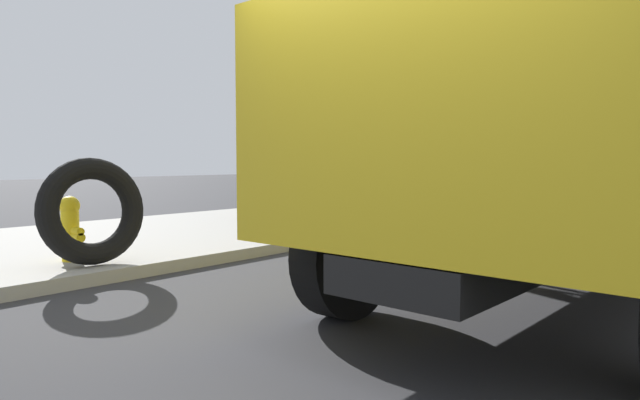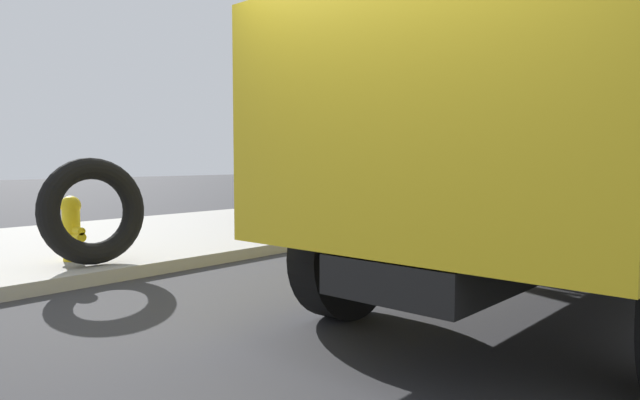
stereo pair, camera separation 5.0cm
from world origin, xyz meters
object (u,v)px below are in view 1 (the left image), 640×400
at_px(fire_hydrant, 71,227).
at_px(dump_truck_yellow, 593,135).
at_px(loose_tire, 92,211).
at_px(bare_tree, 264,90).

bearing_deg(fire_hydrant, dump_truck_yellow, -57.41).
height_order(loose_tire, dump_truck_yellow, dump_truck_yellow).
height_order(dump_truck_yellow, bare_tree, bare_tree).
distance_m(dump_truck_yellow, bare_tree, 7.46).
relative_size(loose_tire, dump_truck_yellow, 0.17).
relative_size(fire_hydrant, bare_tree, 0.15).
distance_m(fire_hydrant, dump_truck_yellow, 5.93).
xyz_separation_m(fire_hydrant, bare_tree, (5.23, 2.14, 2.27)).
bearing_deg(loose_tire, bare_tree, 26.47).
xyz_separation_m(fire_hydrant, dump_truck_yellow, (3.15, -4.92, 1.05)).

